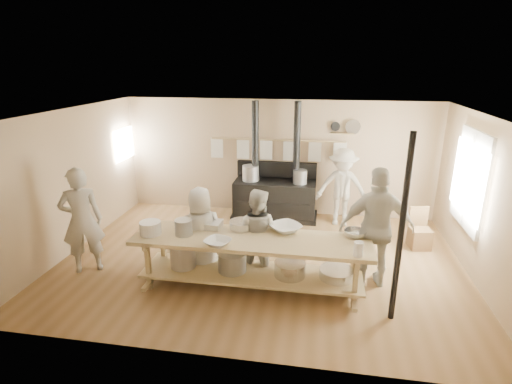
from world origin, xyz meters
TOP-DOWN VIEW (x-y plane):
  - ground at (0.00, 0.00)m, footprint 7.00×7.00m
  - room_shell at (0.00, 0.00)m, footprint 7.00×7.00m
  - window_right at (3.47, 0.60)m, footprint 0.09×1.50m
  - left_opening at (-3.45, 2.00)m, footprint 0.00×0.90m
  - stove at (-0.01, 2.12)m, footprint 1.90×0.75m
  - towel_rail at (0.00, 2.40)m, footprint 3.00×0.04m
  - back_wall_shelf at (1.46, 2.43)m, footprint 0.63×0.14m
  - prep_table at (-0.01, -0.90)m, footprint 3.60×0.90m
  - support_post at (2.05, -1.35)m, footprint 0.08×0.08m
  - cook_far_left at (-2.84, -0.81)m, footprint 0.79×0.70m
  - cook_left at (0.02, -0.49)m, footprint 0.83×0.70m
  - cook_center at (-0.87, -0.62)m, footprint 0.87×0.76m
  - cook_right at (1.88, -0.48)m, footprint 1.16×0.57m
  - cook_by_window at (1.45, 1.95)m, footprint 1.12×0.69m
  - chair at (2.90, 1.03)m, footprint 0.42×0.42m
  - bowl_white_a at (-0.43, -1.23)m, footprint 0.47×0.47m
  - bowl_steel_a at (-0.96, -0.57)m, footprint 0.39×0.39m
  - bowl_white_b at (0.49, -0.57)m, footprint 0.66×0.66m
  - bowl_steel_b at (1.55, -0.60)m, footprint 0.47×0.47m
  - roasting_pan at (-0.77, -0.61)m, footprint 0.46×0.31m
  - mixing_bowl_large at (-0.21, -0.57)m, footprint 0.45×0.45m
  - bucket_galv at (-1.04, -0.95)m, footprint 0.34×0.34m
  - deep_bowl_enamel at (-1.55, -1.02)m, footprint 0.41×0.41m
  - pitcher at (1.55, -1.23)m, footprint 0.17×0.17m

SIDE VIEW (x-z plane):
  - ground at x=0.00m, z-range 0.00..0.00m
  - chair at x=2.90m, z-range -0.16..0.61m
  - prep_table at x=-0.01m, z-range 0.10..0.95m
  - stove at x=-0.01m, z-range -0.78..1.82m
  - cook_left at x=0.02m, z-range 0.00..1.50m
  - cook_center at x=-0.87m, z-range 0.00..1.50m
  - cook_by_window at x=1.45m, z-range 0.00..1.68m
  - bowl_steel_a at x=-0.96m, z-range 0.85..0.94m
  - bowl_white_a at x=-0.43m, z-range 0.85..0.94m
  - roasting_pan at x=-0.77m, z-range 0.85..0.95m
  - bowl_steel_b at x=1.55m, z-range 0.85..0.96m
  - cook_far_left at x=-2.84m, z-range 0.00..1.81m
  - bowl_white_b at x=0.49m, z-range 0.85..0.97m
  - mixing_bowl_large at x=-0.21m, z-range 0.85..0.98m
  - deep_bowl_enamel at x=-1.55m, z-range 0.85..1.05m
  - pitcher at x=1.55m, z-range 0.85..1.06m
  - cook_right at x=1.88m, z-range 0.00..1.92m
  - bucket_galv at x=-1.04m, z-range 0.85..1.10m
  - support_post at x=2.05m, z-range 0.00..2.60m
  - window_right at x=3.47m, z-range 0.67..2.33m
  - towel_rail at x=0.00m, z-range 1.33..1.80m
  - left_opening at x=-3.45m, z-range 1.15..2.05m
  - room_shell at x=0.00m, z-range -1.88..5.12m
  - back_wall_shelf at x=1.46m, z-range 1.84..2.17m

